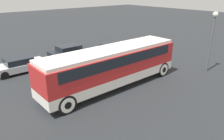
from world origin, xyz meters
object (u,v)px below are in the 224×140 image
object	(u,v)px
parked_car_near	(20,65)
parked_car_mid	(114,49)
tour_bus	(113,64)
parked_car_far	(70,52)
lamp_post	(212,33)

from	to	relation	value
parked_car_near	parked_car_mid	size ratio (longest dim) A/B	0.95
tour_bus	parked_car_mid	xyz separation A→B (m)	(5.28, 6.01, -1.14)
tour_bus	parked_car_mid	world-z (taller)	tour_bus
parked_car_far	lamp_post	bearing A→B (deg)	-57.21
lamp_post	parked_car_mid	bearing A→B (deg)	109.67
parked_car_mid	parked_car_far	world-z (taller)	parked_car_far
lamp_post	parked_car_near	bearing A→B (deg)	140.29
parked_car_near	parked_car_far	size ratio (longest dim) A/B	0.94
tour_bus	lamp_post	bearing A→B (deg)	-19.23
parked_car_near	lamp_post	bearing A→B (deg)	-39.71
parked_car_mid	parked_car_far	distance (m)	4.70
parked_car_near	parked_car_far	distance (m)	5.47
tour_bus	parked_car_far	size ratio (longest dim) A/B	2.52
parked_car_near	parked_car_far	world-z (taller)	parked_car_far
lamp_post	parked_car_far	bearing A→B (deg)	122.79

